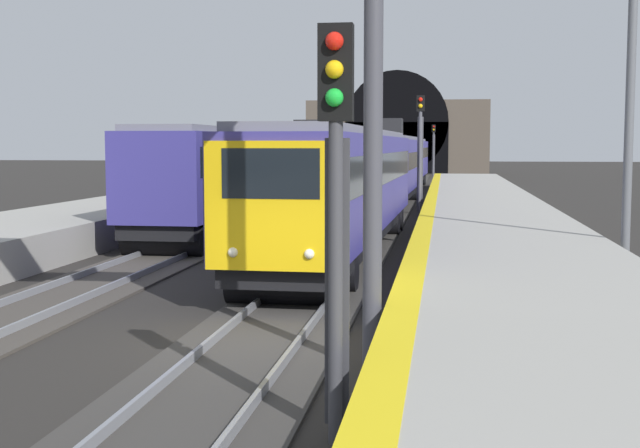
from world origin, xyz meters
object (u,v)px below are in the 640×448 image
Objects in this scene: train_adjacent_platform at (309,162)px; catenary_mast_near at (628,122)px; railway_signal_far at (434,147)px; railway_signal_near at (336,192)px; railway_signal_mid at (420,146)px; train_main_approaching at (386,167)px.

catenary_mast_near is at bearing -156.50° from train_adjacent_platform.
train_adjacent_platform is 35.96m from railway_signal_far.
railway_signal_mid reaches higher than railway_signal_near.
catenary_mast_near is (-19.17, -5.60, 0.61)m from railway_signal_mid.
train_main_approaching is 4.41m from railway_signal_mid.
railway_signal_near is at bearing 0.00° from railway_signal_far.
train_main_approaching reaches higher than railway_signal_near.
train_main_approaching is at bearing -2.56° from railway_signal_far.
railway_signal_mid is (-10.77, -7.08, 1.02)m from train_adjacent_platform.
railway_signal_near is at bearing 4.36° from train_main_approaching.
railway_signal_mid is at bearing -146.13° from train_adjacent_platform.
catenary_mast_near is (-65.18, -5.60, 0.79)m from railway_signal_far.
railway_signal_mid is at bearing 0.00° from railway_signal_far.
train_main_approaching is 7.66× the size of catenary_mast_near.
train_adjacent_platform is 43.09m from railway_signal_near.
railway_signal_mid reaches higher than train_main_approaching.
railway_signal_far is at bearing 178.77° from train_main_approaching.
train_adjacent_platform is 9.91× the size of railway_signal_mid.
railway_signal_far is at bearing -10.81° from train_adjacent_platform.
train_adjacent_platform is at bearing -170.54° from railway_signal_near.
catenary_mast_near is (-23.00, -7.48, 1.72)m from train_main_approaching.
railway_signal_far is (46.01, 0.00, -0.18)m from railway_signal_mid.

